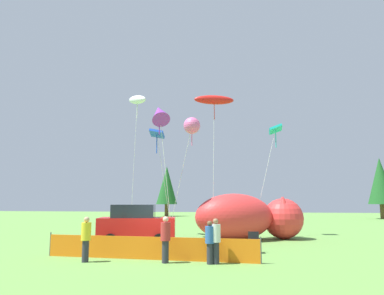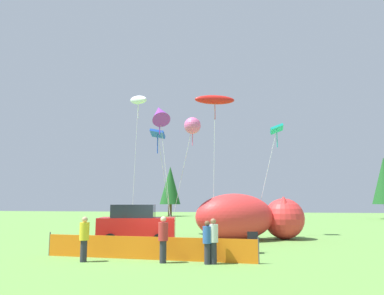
{
  "view_description": "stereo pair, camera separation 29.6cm",
  "coord_description": "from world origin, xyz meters",
  "views": [
    {
      "loc": [
        4.55,
        -17.65,
        2.34
      ],
      "look_at": [
        1.04,
        3.06,
        5.34
      ],
      "focal_mm": 35.0,
      "sensor_mm": 36.0,
      "label": 1
    },
    {
      "loc": [
        4.84,
        -17.6,
        2.34
      ],
      "look_at": [
        1.04,
        3.06,
        5.34
      ],
      "focal_mm": 35.0,
      "sensor_mm": 36.0,
      "label": 2
    }
  ],
  "objects": [
    {
      "name": "kite_white_ghost",
      "position": [
        -3.51,
        6.85,
        9.34
      ],
      "size": [
        2.19,
        2.21,
        9.92
      ],
      "color": "silver",
      "rests_on": "ground"
    },
    {
      "name": "spectator_in_blue_shirt",
      "position": [
        2.81,
        -3.37,
        0.87
      ],
      "size": [
        0.35,
        0.35,
        1.6
      ],
      "color": "#2D2D38",
      "rests_on": "ground"
    },
    {
      "name": "ground_plane",
      "position": [
        0.0,
        0.0,
        0.0
      ],
      "size": [
        120.0,
        120.0,
        0.0
      ],
      "primitive_type": "plane",
      "color": "#609342"
    },
    {
      "name": "kite_purple_delta",
      "position": [
        -1.09,
        3.83,
        7.58
      ],
      "size": [
        2.0,
        2.01,
        8.44
      ],
      "color": "silver",
      "rests_on": "ground"
    },
    {
      "name": "folding_chair",
      "position": [
        4.41,
        0.04,
        0.55
      ],
      "size": [
        0.56,
        0.56,
        0.93
      ],
      "rotation": [
        0.0,
        0.0,
        -1.49
      ],
      "color": "black",
      "rests_on": "ground"
    },
    {
      "name": "parked_car",
      "position": [
        -1.83,
        2.06,
        1.05
      ],
      "size": [
        4.33,
        2.65,
        2.14
      ],
      "rotation": [
        0.0,
        0.0,
        0.19
      ],
      "color": "red",
      "rests_on": "ground"
    },
    {
      "name": "kite_pink_octopus",
      "position": [
        0.58,
        5.69,
        7.13
      ],
      "size": [
        2.16,
        1.08,
        7.69
      ],
      "color": "silver",
      "rests_on": "ground"
    },
    {
      "name": "kite_blue_box",
      "position": [
        -1.72,
        5.69,
        6.57
      ],
      "size": [
        1.48,
        1.01,
        6.98
      ],
      "color": "silver",
      "rests_on": "ground"
    },
    {
      "name": "spectator_in_black_shirt",
      "position": [
        -1.99,
        -3.7,
        0.94
      ],
      "size": [
        0.38,
        0.38,
        1.72
      ],
      "color": "#2D2D38",
      "rests_on": "ground"
    },
    {
      "name": "spectator_in_yellow_shirt",
      "position": [
        3.02,
        -3.3,
        0.92
      ],
      "size": [
        0.37,
        0.37,
        1.68
      ],
      "color": "#2D2D38",
      "rests_on": "ground"
    },
    {
      "name": "inflatable_cat",
      "position": [
        4.03,
        5.53,
        1.28
      ],
      "size": [
        6.97,
        4.9,
        2.76
      ],
      "rotation": [
        0.0,
        0.0,
        0.44
      ],
      "color": "red",
      "rests_on": "ground"
    },
    {
      "name": "spectator_in_red_shirt",
      "position": [
        1.1,
        -3.39,
        0.95
      ],
      "size": [
        0.38,
        0.38,
        1.74
      ],
      "color": "#2D2D38",
      "rests_on": "ground"
    },
    {
      "name": "kite_red_lizard",
      "position": [
        2.01,
        6.02,
        8.85
      ],
      "size": [
        2.72,
        2.16,
        9.22
      ],
      "color": "silver",
      "rests_on": "ground"
    },
    {
      "name": "horizon_tree_east",
      "position": [
        -8.92,
        38.63,
        4.67
      ],
      "size": [
        3.19,
        3.19,
        7.6
      ],
      "color": "brown",
      "rests_on": "ground"
    },
    {
      "name": "kite_teal_diamond",
      "position": [
        6.0,
        8.76,
        7.18
      ],
      "size": [
        2.27,
        2.43,
        7.66
      ],
      "color": "silver",
      "rests_on": "ground"
    },
    {
      "name": "safety_fence",
      "position": [
        0.23,
        -2.69,
        0.45
      ],
      "size": [
        8.96,
        0.63,
        0.99
      ],
      "rotation": [
        0.0,
        0.0,
        -0.06
      ],
      "color": "orange",
      "rests_on": "ground"
    }
  ]
}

